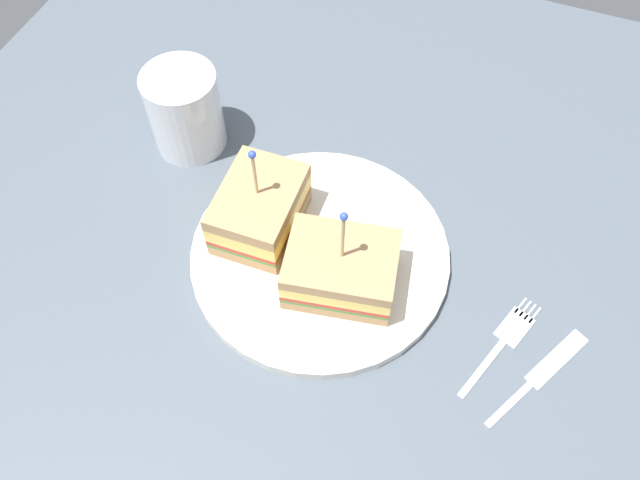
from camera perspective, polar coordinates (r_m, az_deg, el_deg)
ground_plane at (r=62.29cm, az=0.00°, el=-2.07°), size 92.41×92.41×2.00cm
plate at (r=60.93cm, az=0.00°, el=-1.31°), size 24.32×24.32×1.17cm
sandwich_half_front at (r=56.72cm, az=1.87°, el=-2.59°), size 8.85×10.73×10.83cm
sandwich_half_back at (r=60.10cm, az=-5.37°, el=2.72°), size 9.50×7.10×10.81cm
drink_glass at (r=68.72cm, az=-11.77°, el=10.80°), size 7.52×7.52×9.01cm
fork at (r=59.74cm, az=16.17°, el=-8.24°), size 11.37×5.08×0.35cm
knife at (r=59.28cm, az=19.04°, el=-11.03°), size 11.52×6.91×0.35cm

